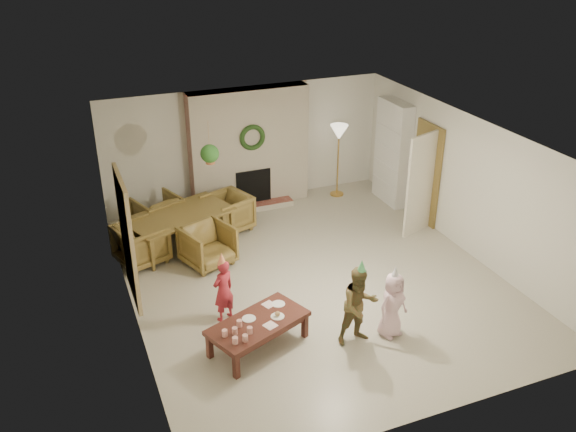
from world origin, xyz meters
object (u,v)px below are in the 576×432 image
dining_chair_near (208,245)px  dining_chair_right (227,213)px  dining_chair_far (158,214)px  dining_chair_left (141,243)px  coffee_table_top (258,323)px  child_pink (392,305)px  child_plaid (359,306)px  dining_table (182,231)px  child_red (223,290)px

dining_chair_near → dining_chair_right: (0.71, 1.14, 0.00)m
dining_chair_far → dining_chair_right: size_ratio=1.00×
dining_chair_left → dining_chair_right: bearing=-90.0°
dining_chair_left → dining_chair_right: same height
coffee_table_top → child_pink: (1.90, -0.45, 0.10)m
child_plaid → child_pink: bearing=-5.4°
dining_chair_far → child_plaid: child_plaid is taller
dining_table → dining_chair_near: (0.28, -0.79, 0.04)m
dining_chair_near → dining_chair_far: bearing=90.0°
dining_table → dining_chair_right: bearing=0.0°
dining_chair_far → coffee_table_top: bearing=78.8°
dining_chair_far → dining_chair_right: same height
dining_chair_near → coffee_table_top: bearing=-108.6°
dining_chair_near → child_red: (-0.21, -1.70, 0.14)m
dining_table → dining_chair_right: size_ratio=2.34×
dining_chair_right → coffee_table_top: (-0.66, -3.68, 0.04)m
dining_table → dining_chair_far: size_ratio=2.34×
dining_chair_right → dining_chair_near: bearing=-51.3°
dining_chair_right → child_plaid: bearing=-9.6°
dining_chair_near → dining_chair_left: size_ratio=1.00×
dining_chair_left → dining_chair_right: size_ratio=1.00×
dining_chair_near → dining_table: bearing=90.0°
dining_chair_near → child_red: size_ratio=0.80×
dining_table → coffee_table_top: bearing=-104.0°
dining_table → child_plaid: size_ratio=1.58×
dining_chair_far → child_red: (0.35, -3.28, 0.14)m
dining_table → child_pink: size_ratio=1.87×
dining_table → coffee_table_top: 3.34m
dining_table → child_pink: bearing=-79.0°
dining_chair_near → dining_chair_far: 1.68m
child_red → child_pink: child_pink is taller
child_red → dining_table: bearing=-112.0°
dining_chair_near → dining_chair_left: bearing=135.0°
dining_table → dining_chair_far: dining_chair_far is taller
dining_chair_left → child_pink: 4.62m
dining_chair_far → child_plaid: 4.94m
dining_chair_left → coffee_table_top: (1.11, -3.04, 0.04)m
dining_table → child_plaid: child_plaid is taller
dining_chair_right → child_plaid: child_plaid is taller
dining_table → child_red: 2.50m
dining_chair_right → child_plaid: 4.15m
coffee_table_top → child_pink: child_pink is taller
dining_chair_right → child_plaid: (0.72, -4.08, 0.23)m
dining_chair_right → child_pink: child_pink is taller
dining_chair_right → child_plaid: size_ratio=0.67×
dining_chair_left → child_pink: (3.02, -3.49, 0.14)m
dining_chair_near → child_pink: 3.57m
dining_table → child_pink: 4.39m
child_plaid → child_pink: (0.52, -0.04, -0.09)m
child_red → coffee_table_top: bearing=83.4°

